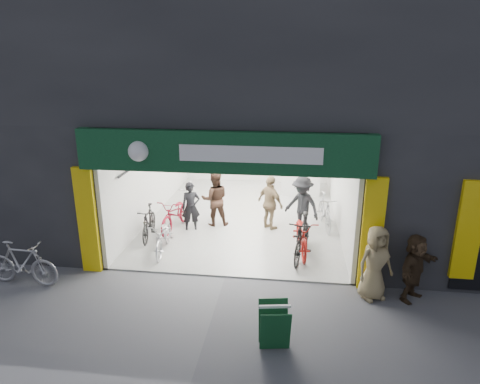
% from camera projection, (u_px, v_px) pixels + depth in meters
% --- Properties ---
extents(ground, '(60.00, 60.00, 0.00)m').
position_uv_depth(ground, '(225.00, 277.00, 10.10)').
color(ground, '#56565B').
rests_on(ground, ground).
extents(building, '(17.00, 10.27, 8.00)m').
position_uv_depth(building, '(278.00, 78.00, 13.37)').
color(building, '#232326').
rests_on(building, ground).
extents(bike_left_front, '(0.74, 1.75, 0.89)m').
position_uv_depth(bike_left_front, '(164.00, 236.00, 11.27)').
color(bike_left_front, silver).
rests_on(bike_left_front, ground).
extents(bike_left_midfront, '(0.64, 1.64, 0.96)m').
position_uv_depth(bike_left_midfront, '(149.00, 223.00, 12.11)').
color(bike_left_midfront, black).
rests_on(bike_left_midfront, ground).
extents(bike_left_midback, '(0.96, 2.01, 1.02)m').
position_uv_depth(bike_left_midback, '(176.00, 214.00, 12.71)').
color(bike_left_midback, maroon).
rests_on(bike_left_midback, ground).
extents(bike_left_back, '(0.66, 1.84, 1.09)m').
position_uv_depth(bike_left_back, '(189.00, 200.00, 13.80)').
color(bike_left_back, '#BCBCC1').
rests_on(bike_left_back, ground).
extents(bike_right_front, '(0.90, 1.97, 1.15)m').
position_uv_depth(bike_right_front, '(302.00, 237.00, 10.90)').
color(bike_right_front, black).
rests_on(bike_right_front, ground).
extents(bike_right_mid, '(0.87, 1.99, 1.01)m').
position_uv_depth(bike_right_mid, '(302.00, 234.00, 11.25)').
color(bike_right_mid, maroon).
rests_on(bike_right_mid, ground).
extents(bike_right_back, '(0.74, 1.80, 1.05)m').
position_uv_depth(bike_right_back, '(325.00, 211.00, 12.86)').
color(bike_right_back, '#A1A1A6').
rests_on(bike_right_back, ground).
extents(parked_bike, '(1.79, 0.62, 1.06)m').
position_uv_depth(parked_bike, '(22.00, 263.00, 9.65)').
color(parked_bike, '#A2A2A6').
rests_on(parked_bike, ground).
extents(customer_a, '(0.63, 0.50, 1.49)m').
position_uv_depth(customer_a, '(191.00, 207.00, 12.56)').
color(customer_a, black).
rests_on(customer_a, ground).
extents(customer_b, '(0.95, 0.82, 1.70)m').
position_uv_depth(customer_b, '(215.00, 199.00, 12.92)').
color(customer_b, '#382319').
rests_on(customer_b, ground).
extents(customer_c, '(1.28, 1.14, 1.72)m').
position_uv_depth(customer_c, '(302.00, 205.00, 12.37)').
color(customer_c, black).
rests_on(customer_c, ground).
extents(customer_d, '(1.00, 0.96, 1.67)m').
position_uv_depth(customer_d, '(270.00, 203.00, 12.59)').
color(customer_d, '#8C7351').
rests_on(customer_d, ground).
extents(pedestrian_near, '(0.95, 0.83, 1.65)m').
position_uv_depth(pedestrian_near, '(375.00, 263.00, 9.03)').
color(pedestrian_near, '#8A7850').
rests_on(pedestrian_near, ground).
extents(pedestrian_far, '(1.22, 1.35, 1.49)m').
position_uv_depth(pedestrian_far, '(414.00, 268.00, 9.00)').
color(pedestrian_far, '#362718').
rests_on(pedestrian_far, ground).
extents(sandwich_board, '(0.61, 0.63, 0.83)m').
position_uv_depth(sandwich_board, '(274.00, 325.00, 7.58)').
color(sandwich_board, '#0E3A1C').
rests_on(sandwich_board, ground).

